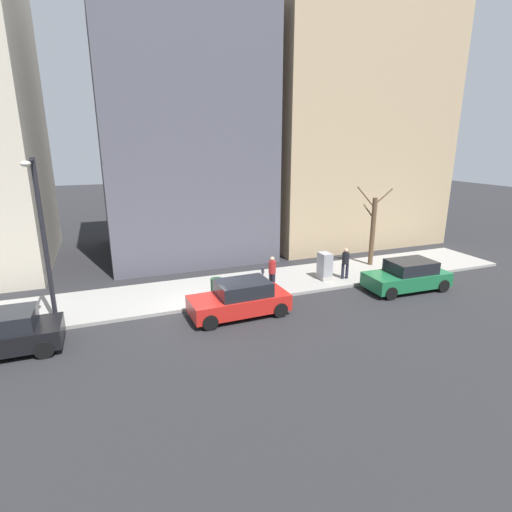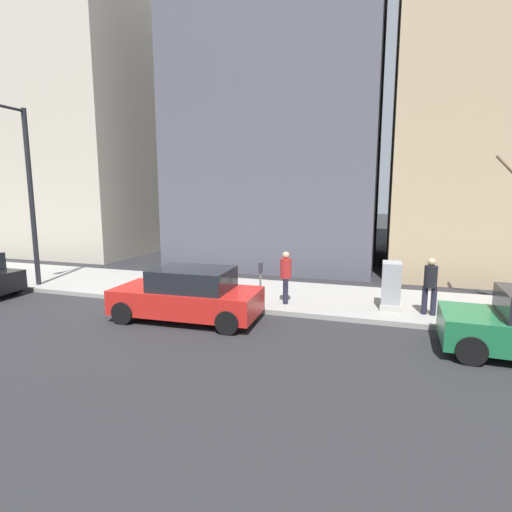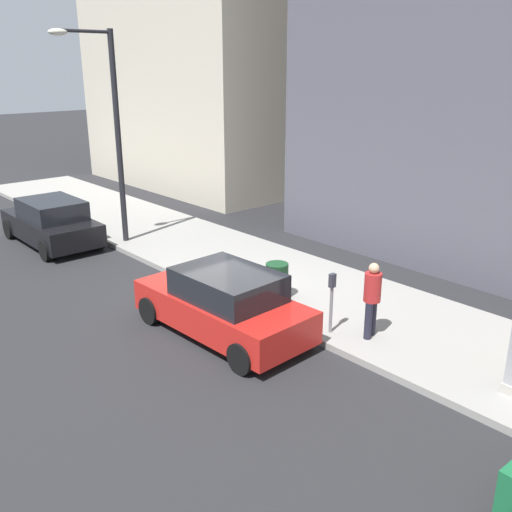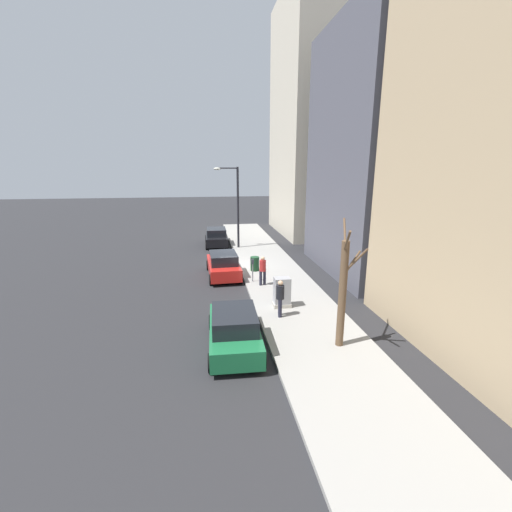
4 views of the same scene
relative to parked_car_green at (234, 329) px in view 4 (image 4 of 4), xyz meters
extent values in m
plane|color=#232326|center=(1.27, 10.13, -0.74)|extent=(120.00, 120.00, 0.00)
cube|color=gray|center=(3.27, 10.13, -0.66)|extent=(4.00, 36.00, 0.15)
cube|color=#196038|center=(0.00, 0.05, -0.17)|extent=(1.93, 4.25, 0.70)
cube|color=black|center=(0.00, -0.15, 0.48)|extent=(1.67, 2.25, 0.60)
cylinder|color=black|center=(-0.80, 1.63, -0.42)|extent=(0.24, 0.65, 0.64)
cylinder|color=black|center=(0.90, 1.58, -0.42)|extent=(0.24, 0.65, 0.64)
cylinder|color=black|center=(-0.90, -1.47, -0.42)|extent=(0.24, 0.65, 0.64)
cylinder|color=black|center=(0.80, -1.52, -0.42)|extent=(0.24, 0.65, 0.64)
cube|color=red|center=(0.12, 8.87, -0.17)|extent=(1.95, 4.26, 0.70)
cube|color=black|center=(0.13, 8.67, 0.48)|extent=(1.68, 2.26, 0.60)
cylinder|color=black|center=(-0.78, 10.38, -0.42)|extent=(0.24, 0.65, 0.64)
cylinder|color=black|center=(0.92, 10.45, -0.42)|extent=(0.24, 0.65, 0.64)
cylinder|color=black|center=(-0.67, 7.29, -0.42)|extent=(0.24, 0.65, 0.64)
cylinder|color=black|center=(1.03, 7.35, -0.42)|extent=(0.24, 0.65, 0.64)
cube|color=black|center=(0.06, 17.80, -0.17)|extent=(1.82, 4.21, 0.70)
cube|color=black|center=(0.06, 17.60, 0.48)|extent=(1.61, 2.21, 0.60)
cylinder|color=black|center=(-0.78, 19.35, -0.42)|extent=(0.22, 0.64, 0.64)
cylinder|color=black|center=(0.92, 19.34, -0.42)|extent=(0.22, 0.64, 0.64)
cylinder|color=black|center=(-0.80, 16.25, -0.42)|extent=(0.22, 0.64, 0.64)
cylinder|color=black|center=(0.90, 16.24, -0.42)|extent=(0.22, 0.64, 0.64)
cylinder|color=slate|center=(1.72, 7.13, -0.06)|extent=(0.07, 0.07, 1.05)
cube|color=#2D333D|center=(1.72, 7.13, 0.61)|extent=(0.14, 0.10, 0.30)
cube|color=#A8A399|center=(2.57, 3.24, -0.50)|extent=(0.83, 0.61, 0.18)
cube|color=#939399|center=(2.57, 3.24, 0.22)|extent=(0.75, 0.55, 1.25)
cylinder|color=black|center=(1.82, 16.09, 2.66)|extent=(0.18, 0.18, 6.50)
cylinder|color=black|center=(1.02, 16.09, 5.81)|extent=(1.60, 0.10, 0.10)
ellipsoid|color=beige|center=(0.22, 16.09, 5.76)|extent=(0.56, 0.32, 0.20)
cylinder|color=brown|center=(3.87, -0.67, 1.40)|extent=(0.28, 0.28, 3.98)
cylinder|color=brown|center=(3.71, -1.12, 3.46)|extent=(0.34, 0.97, 0.94)
cylinder|color=brown|center=(4.04, -0.15, 3.42)|extent=(0.38, 1.10, 1.27)
cylinder|color=brown|center=(4.21, -0.54, 2.55)|extent=(0.75, 0.36, 0.84)
cylinder|color=brown|center=(4.17, -0.88, 2.72)|extent=(0.67, 0.53, 0.99)
cylinder|color=#14381E|center=(2.17, 9.27, -0.14)|extent=(0.56, 0.56, 0.90)
cylinder|color=#1E1E2D|center=(2.22, 2.07, -0.18)|extent=(0.16, 0.16, 0.82)
cylinder|color=#1E1E2D|center=(2.26, 2.30, -0.18)|extent=(0.16, 0.16, 0.82)
cylinder|color=black|center=(2.24, 2.19, 0.54)|extent=(0.36, 0.36, 0.62)
sphere|color=tan|center=(2.24, 2.19, 0.96)|extent=(0.22, 0.22, 0.22)
cylinder|color=#1E1E2D|center=(2.30, 6.46, -0.18)|extent=(0.16, 0.16, 0.82)
cylinder|color=#1E1E2D|center=(2.07, 6.40, -0.18)|extent=(0.16, 0.16, 0.82)
cylinder|color=#A52323|center=(2.19, 6.43, 0.54)|extent=(0.36, 0.36, 0.62)
sphere|color=tan|center=(2.19, 6.43, 0.96)|extent=(0.22, 0.22, 0.22)
cube|color=#4C4C56|center=(11.65, 8.82, 6.70)|extent=(9.77, 9.77, 14.86)
cube|color=#BCB29E|center=(12.49, 22.74, 10.33)|extent=(11.45, 11.45, 22.14)
camera|label=1|loc=(-14.89, 13.89, 6.45)|focal=28.00mm
camera|label=2|loc=(-9.91, 3.55, 2.93)|focal=28.00mm
camera|label=3|loc=(-6.94, -0.15, 4.97)|focal=40.00mm
camera|label=4|loc=(-0.96, -11.62, 5.83)|focal=24.00mm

